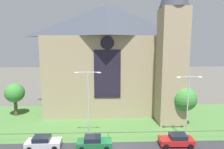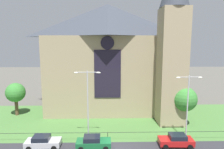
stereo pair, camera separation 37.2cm
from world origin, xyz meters
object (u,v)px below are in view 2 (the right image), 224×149
(church_building, at_px, (112,57))
(tree_left_far, at_px, (16,93))
(parked_car_red, at_px, (176,140))
(streetlamp_near, at_px, (88,98))
(tree_right_near, at_px, (184,99))
(parked_car_silver, at_px, (43,142))
(parked_car_green, at_px, (93,142))
(streetlamp_far, at_px, (188,100))

(church_building, distance_m, tree_left_far, 18.44)
(parked_car_red, bearing_deg, streetlamp_near, -6.22)
(tree_left_far, relative_size, tree_right_near, 0.94)
(streetlamp_near, height_order, parked_car_silver, streetlamp_near)
(tree_left_far, bearing_deg, streetlamp_near, -36.23)
(parked_car_green, bearing_deg, church_building, 79.76)
(streetlamp_near, distance_m, parked_car_silver, 7.60)
(streetlamp_near, xyz_separation_m, parked_car_green, (0.76, -1.79, -5.08))
(parked_car_silver, distance_m, parked_car_green, 6.19)
(parked_car_green, relative_size, parked_car_red, 0.99)
(tree_left_far, relative_size, streetlamp_near, 0.63)
(streetlamp_far, distance_m, parked_car_green, 13.11)
(tree_left_far, distance_m, streetlamp_far, 28.50)
(tree_right_near, height_order, parked_car_red, tree_right_near)
(church_building, distance_m, tree_right_near, 15.28)
(tree_right_near, relative_size, parked_car_red, 1.46)
(church_building, relative_size, streetlamp_near, 2.79)
(tree_right_near, relative_size, streetlamp_far, 0.71)
(parked_car_silver, xyz_separation_m, parked_car_red, (16.49, 0.04, 0.00))
(streetlamp_near, distance_m, parked_car_green, 5.44)
(church_building, distance_m, parked_car_silver, 19.76)
(streetlamp_far, relative_size, parked_car_silver, 2.04)
(parked_car_green, bearing_deg, streetlamp_far, 7.65)
(church_building, relative_size, parked_car_silver, 6.12)
(tree_right_near, xyz_separation_m, parked_car_silver, (-19.70, -6.17, -3.51))
(church_building, distance_m, streetlamp_near, 14.49)
(parked_car_green, bearing_deg, parked_car_silver, 177.08)
(streetlamp_near, height_order, streetlamp_far, streetlamp_near)
(church_building, xyz_separation_m, tree_right_near, (10.97, -8.78, -6.01))
(tree_right_near, relative_size, parked_car_green, 1.47)
(streetlamp_far, relative_size, parked_car_red, 2.04)
(tree_left_far, xyz_separation_m, streetlamp_near, (13.76, -10.08, 1.74))
(tree_left_far, relative_size, streetlamp_far, 0.67)
(tree_left_far, bearing_deg, tree_right_near, -11.03)
(streetlamp_near, distance_m, parked_car_red, 12.26)
(streetlamp_far, bearing_deg, tree_right_near, 73.04)
(church_building, xyz_separation_m, tree_left_far, (-17.06, -3.31, -6.19))
(tree_left_far, height_order, parked_car_green, tree_left_far)
(tree_right_near, height_order, streetlamp_near, streetlamp_near)
(tree_left_far, bearing_deg, parked_car_silver, -54.40)
(church_building, relative_size, parked_car_red, 6.12)
(streetlamp_near, bearing_deg, parked_car_silver, -164.07)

